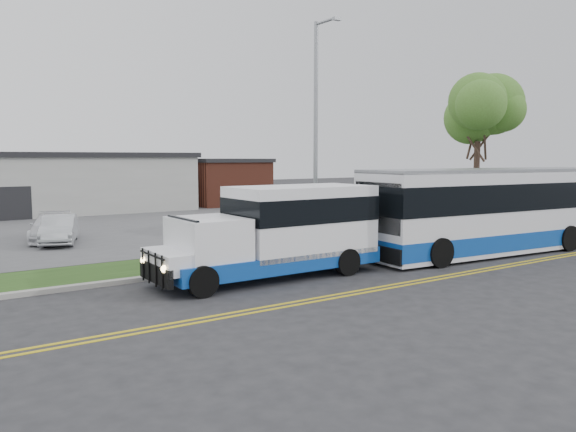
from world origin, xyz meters
TOP-DOWN VIEW (x-y plane):
  - ground at (0.00, 0.00)m, footprint 140.00×140.00m
  - lane_line_north at (0.00, -3.85)m, footprint 70.00×0.12m
  - lane_line_south at (0.00, -4.15)m, footprint 70.00×0.12m
  - curb at (0.00, 1.10)m, footprint 80.00×0.30m
  - verge at (0.00, 2.90)m, footprint 80.00×3.30m
  - parking_lot at (0.00, 17.00)m, footprint 80.00×25.00m
  - commercial_building at (-6.00, 27.00)m, footprint 25.40×10.40m
  - brick_wing at (10.50, 26.00)m, footprint 6.30×7.30m
  - tree_east at (14.00, 3.00)m, footprint 5.20×5.20m
  - streetlight_near at (3.00, 2.73)m, footprint 0.35×1.53m
  - shuttle_bus at (-1.08, -0.76)m, footprint 7.93×2.70m
  - transit_bus at (9.04, -1.80)m, footprint 12.92×3.95m
  - pedestrian at (-3.08, 1.90)m, footprint 0.76×0.59m
  - parked_car_a at (-5.85, 10.36)m, footprint 2.51×4.18m
  - parked_car_b at (-5.95, 11.50)m, footprint 2.90×4.64m
  - grocery_bag_left at (-3.38, 1.65)m, footprint 0.32×0.32m
  - grocery_bag_right at (-2.78, 2.15)m, footprint 0.32×0.32m

SIDE VIEW (x-z plane):
  - ground at x=0.00m, z-range 0.00..0.00m
  - lane_line_north at x=0.00m, z-range 0.00..0.01m
  - lane_line_south at x=0.00m, z-range 0.00..0.01m
  - verge at x=0.00m, z-range 0.00..0.10m
  - parking_lot at x=0.00m, z-range 0.00..0.10m
  - curb at x=0.00m, z-range 0.00..0.15m
  - grocery_bag_left at x=-3.38m, z-range 0.10..0.42m
  - grocery_bag_right at x=-2.78m, z-range 0.10..0.42m
  - parked_car_b at x=-5.95m, z-range 0.10..1.35m
  - parked_car_a at x=-5.85m, z-range 0.10..1.40m
  - pedestrian at x=-3.08m, z-range 0.10..1.95m
  - shuttle_bus at x=-1.08m, z-range 0.10..3.13m
  - transit_bus at x=9.04m, z-range 0.02..3.55m
  - brick_wing at x=10.50m, z-range 0.01..3.91m
  - commercial_building at x=-6.00m, z-range 0.01..4.36m
  - streetlight_near at x=3.00m, z-range 0.48..9.98m
  - tree_east at x=14.00m, z-range 2.04..10.37m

